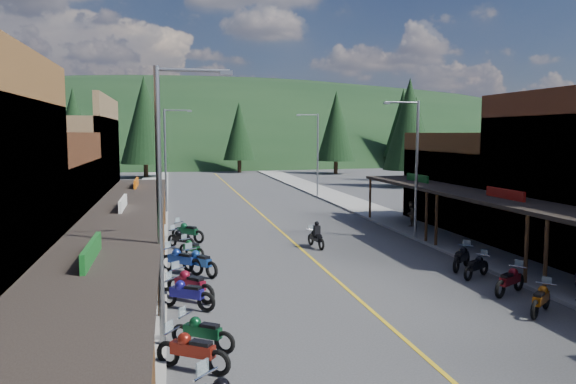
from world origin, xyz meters
TOP-DOWN VIEW (x-y plane):
  - ground at (0.00, 0.00)m, footprint 220.00×220.00m
  - centerline at (0.00, 20.00)m, footprint 0.15×90.00m
  - sidewalk_west at (-8.70, 20.00)m, footprint 3.40×94.00m
  - sidewalk_east at (8.70, 20.00)m, footprint 3.40×94.00m
  - shop_west_3 at (-13.78, 11.30)m, footprint 10.90×10.20m
  - shop_east_3 at (13.75, 11.30)m, footprint 10.90×10.20m
  - streetlight_0 at (-6.95, -6.00)m, footprint 2.16×0.18m
  - streetlight_1 at (-6.95, 22.00)m, footprint 2.16×0.18m
  - streetlight_2 at (6.95, 8.00)m, footprint 2.16×0.18m
  - streetlight_3 at (6.95, 30.00)m, footprint 2.16×0.18m
  - ridge_hill at (0.00, 135.00)m, footprint 310.00×140.00m
  - pine_1 at (-24.00, 70.00)m, footprint 5.88×5.88m
  - pine_2 at (-10.00, 58.00)m, footprint 6.72×6.72m
  - pine_3 at (4.00, 66.00)m, footprint 5.04×5.04m
  - pine_4 at (18.00, 60.00)m, footprint 5.88×5.88m
  - pine_5 at (34.00, 72.00)m, footprint 6.72×6.72m
  - pine_6 at (46.00, 64.00)m, footprint 5.04×5.04m
  - pine_7 at (-32.00, 76.00)m, footprint 5.88×5.88m
  - pine_8 at (-22.00, 40.00)m, footprint 4.48×4.48m
  - pine_9 at (24.00, 45.00)m, footprint 4.93×4.93m
  - pine_10 at (-18.00, 50.00)m, footprint 5.38×5.38m
  - pine_11 at (20.00, 38.00)m, footprint 5.82×5.82m
  - bike_west_4 at (-6.32, -7.71)m, footprint 2.17×1.80m
  - bike_west_5 at (-5.99, -6.32)m, footprint 2.03×1.72m
  - bike_west_6 at (-6.31, -2.45)m, footprint 2.22×1.82m
  - bike_west_7 at (-6.15, -1.40)m, footprint 2.14×2.26m
  - bike_west_8 at (-5.61, 2.26)m, footprint 1.94×2.30m
  - bike_west_9 at (-6.38, 2.75)m, footprint 2.24×2.11m
  - bike_west_10 at (-5.82, 5.67)m, footprint 1.58×1.96m
  - bike_west_11 at (-6.28, 8.19)m, footprint 1.84×2.05m
  - bike_west_12 at (-5.87, 10.02)m, footprint 2.19×2.13m
  - bike_east_5 at (5.51, -5.49)m, footprint 1.98×1.80m
  - bike_east_6 at (5.87, -3.16)m, footprint 2.19×1.69m
  - bike_east_7 at (5.94, -0.64)m, footprint 2.00×1.58m
  - bike_east_8 at (6.07, 0.85)m, footprint 2.03×2.00m
  - rider_on_bike at (0.86, 6.94)m, footprint 0.96×2.04m
  - pedestrian_east_b at (8.45, 11.68)m, footprint 0.90×0.85m

SIDE VIEW (x-z plane):
  - ground at x=0.00m, z-range 0.00..0.00m
  - ridge_hill at x=0.00m, z-range -30.00..30.00m
  - centerline at x=0.00m, z-range 0.00..0.01m
  - sidewalk_west at x=-8.70m, z-range 0.00..0.15m
  - sidewalk_east at x=8.70m, z-range 0.00..0.15m
  - bike_west_10 at x=-5.82m, z-range 0.00..1.10m
  - bike_east_7 at x=5.94m, z-range 0.00..1.11m
  - bike_east_5 at x=5.51m, z-range 0.00..1.15m
  - bike_west_5 at x=-5.99m, z-range 0.00..1.15m
  - bike_west_11 at x=-6.28m, z-range 0.00..1.19m
  - rider_on_bike at x=0.86m, z-range -0.15..1.35m
  - bike_east_6 at x=5.87m, z-range 0.00..1.21m
  - bike_east_8 at x=6.07m, z-range 0.00..1.22m
  - bike_west_4 at x=-6.32m, z-range 0.00..1.22m
  - bike_west_6 at x=-6.31m, z-range 0.00..1.25m
  - bike_west_8 at x=-5.61m, z-range 0.00..1.30m
  - bike_west_12 at x=-5.87m, z-range 0.00..1.31m
  - bike_west_9 at x=-6.38m, z-range 0.00..1.32m
  - bike_west_7 at x=-6.15m, z-range 0.00..1.34m
  - pedestrian_east_b at x=8.45m, z-range 0.15..1.77m
  - shop_east_3 at x=13.75m, z-range -0.57..5.63m
  - shop_west_3 at x=-13.78m, z-range -0.58..7.62m
  - streetlight_0 at x=-6.95m, z-range 0.46..8.46m
  - streetlight_1 at x=-6.95m, z-range 0.46..8.46m
  - streetlight_2 at x=6.95m, z-range 0.46..8.46m
  - streetlight_3 at x=6.95m, z-range 0.46..8.46m
  - pine_8 at x=-22.00m, z-range 0.98..10.98m
  - pine_9 at x=24.00m, z-range 0.98..11.78m
  - pine_3 at x=4.00m, z-range 0.98..11.98m
  - pine_6 at x=46.00m, z-range 0.98..11.98m
  - pine_10 at x=-18.00m, z-range 0.98..12.58m
  - pine_11 at x=20.00m, z-range 0.99..13.39m
  - pine_1 at x=-24.00m, z-range 0.99..13.49m
  - pine_4 at x=18.00m, z-range 0.99..13.49m
  - pine_7 at x=-32.00m, z-range 0.99..13.49m
  - pine_2 at x=-10.00m, z-range 0.99..14.99m
  - pine_5 at x=34.00m, z-range 0.99..14.99m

